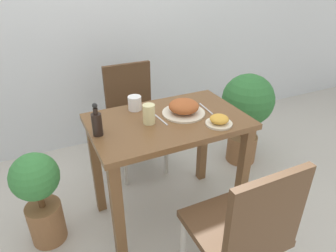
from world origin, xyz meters
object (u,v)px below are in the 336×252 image
at_px(chair_far, 134,113).
at_px(drink_cup, 135,103).
at_px(sauce_bottle, 97,123).
at_px(juice_glass, 149,114).
at_px(side_plate, 219,121).
at_px(food_plate, 184,108).
at_px(potted_plant_left, 39,194).
at_px(potted_plant_right, 247,109).
at_px(chair_near, 244,229).

bearing_deg(chair_far, drink_cup, -106.80).
distance_m(chair_far, drink_cup, 0.59).
bearing_deg(sauce_bottle, drink_cup, 36.89).
bearing_deg(juice_glass, side_plate, -27.93).
bearing_deg(sauce_bottle, food_plate, 3.17).
relative_size(drink_cup, potted_plant_left, 0.14).
height_order(drink_cup, potted_plant_right, drink_cup).
distance_m(sauce_bottle, potted_plant_left, 0.62).
height_order(chair_far, drink_cup, chair_far).
bearing_deg(chair_near, potted_plant_left, -44.09).
bearing_deg(potted_plant_left, chair_near, -44.09).
bearing_deg(potted_plant_right, juice_glass, -162.16).
bearing_deg(sauce_bottle, chair_far, 57.93).
bearing_deg(potted_plant_right, chair_far, 157.62).
height_order(side_plate, drink_cup, drink_cup).
relative_size(drink_cup, juice_glass, 0.77).
bearing_deg(side_plate, sauce_bottle, 164.67).
bearing_deg(potted_plant_left, potted_plant_right, 6.68).
relative_size(food_plate, drink_cup, 2.98).
xyz_separation_m(chair_near, potted_plant_left, (-0.87, 0.84, -0.13)).
bearing_deg(sauce_bottle, juice_glass, 1.65).
relative_size(chair_far, potted_plant_right, 1.09).
xyz_separation_m(chair_near, drink_cup, (-0.20, 0.92, 0.31)).
height_order(sauce_bottle, potted_plant_left, sauce_bottle).
bearing_deg(juice_glass, potted_plant_left, 169.25).
distance_m(chair_near, chair_far, 1.40).
xyz_separation_m(chair_near, potted_plant_right, (0.83, 1.04, 0.01)).
bearing_deg(potted_plant_left, juice_glass, -10.75).
xyz_separation_m(chair_far, potted_plant_right, (0.89, -0.37, 0.01)).
distance_m(chair_near, sauce_bottle, 0.92).
xyz_separation_m(food_plate, potted_plant_left, (-0.92, 0.11, -0.44)).
bearing_deg(food_plate, potted_plant_right, 21.51).
distance_m(chair_near, food_plate, 0.80).
bearing_deg(chair_far, chair_near, -87.86).
xyz_separation_m(food_plate, potted_plant_right, (0.78, 0.31, -0.29)).
relative_size(side_plate, juice_glass, 1.35).
xyz_separation_m(drink_cup, potted_plant_left, (-0.67, -0.08, -0.44)).
xyz_separation_m(drink_cup, potted_plant_right, (1.03, 0.12, -0.30)).
xyz_separation_m(chair_far, potted_plant_left, (-0.81, -0.56, -0.13)).
height_order(food_plate, drink_cup, food_plate).
bearing_deg(potted_plant_left, chair_far, 34.77).
xyz_separation_m(chair_far, sauce_bottle, (-0.44, -0.70, 0.34)).
bearing_deg(juice_glass, drink_cup, 93.30).
relative_size(sauce_bottle, potted_plant_right, 0.23).
xyz_separation_m(food_plate, side_plate, (0.12, -0.21, -0.02)).
bearing_deg(side_plate, chair_far, 104.56).
xyz_separation_m(side_plate, potted_plant_left, (-1.04, 0.32, -0.42)).
distance_m(food_plate, potted_plant_right, 0.89).
height_order(drink_cup, juice_glass, juice_glass).
distance_m(side_plate, potted_plant_left, 1.17).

